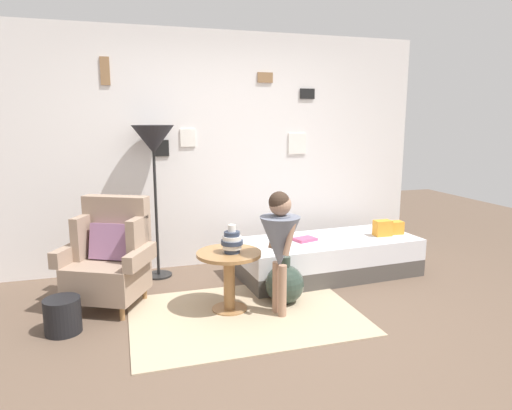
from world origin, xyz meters
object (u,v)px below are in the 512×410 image
(side_table, at_px, (229,269))
(vase_striped, at_px, (232,241))
(floor_lamp, at_px, (153,145))
(armchair, at_px, (110,258))
(demijohn_near, at_px, (285,284))
(magazine_basket, at_px, (63,316))
(person_child, at_px, (280,238))
(book_on_daybed, at_px, (305,239))
(daybed, at_px, (328,257))

(side_table, xyz_separation_m, vase_striped, (0.02, -0.03, 0.25))
(floor_lamp, bearing_deg, armchair, -125.88)
(side_table, xyz_separation_m, demijohn_near, (0.52, 0.01, -0.20))
(side_table, relative_size, floor_lamp, 0.35)
(armchair, bearing_deg, magazine_basket, -127.76)
(floor_lamp, xyz_separation_m, person_child, (0.90, -1.30, -0.71))
(armchair, xyz_separation_m, demijohn_near, (1.50, -0.42, -0.26))
(floor_lamp, xyz_separation_m, book_on_daybed, (1.48, -0.49, -0.98))
(vase_striped, relative_size, book_on_daybed, 1.11)
(armchair, relative_size, side_table, 1.73)
(person_child, bearing_deg, side_table, 150.63)
(daybed, bearing_deg, person_child, -136.23)
(side_table, height_order, magazine_basket, side_table)
(armchair, relative_size, person_child, 0.90)
(side_table, xyz_separation_m, floor_lamp, (-0.52, 1.08, 1.01))
(floor_lamp, distance_m, magazine_basket, 1.87)
(vase_striped, bearing_deg, demijohn_near, 4.36)
(floor_lamp, bearing_deg, daybed, -15.47)
(armchair, bearing_deg, book_on_daybed, 4.69)
(magazine_basket, bearing_deg, daybed, 13.73)
(person_child, xyz_separation_m, demijohn_near, (0.13, 0.23, -0.50))
(person_child, relative_size, magazine_basket, 3.84)
(armchair, xyz_separation_m, magazine_basket, (-0.37, -0.47, -0.30))
(side_table, distance_m, magazine_basket, 1.37)
(daybed, xyz_separation_m, demijohn_near, (-0.71, -0.58, -0.02))
(person_child, height_order, book_on_daybed, person_child)
(book_on_daybed, bearing_deg, magazine_basket, -164.71)
(side_table, height_order, person_child, person_child)
(daybed, distance_m, floor_lamp, 2.17)
(daybed, xyz_separation_m, book_on_daybed, (-0.27, 0.00, 0.22))
(daybed, bearing_deg, book_on_daybed, 179.99)
(demijohn_near, height_order, magazine_basket, demijohn_near)
(book_on_daybed, relative_size, magazine_basket, 0.79)
(armchair, height_order, vase_striped, armchair)
(daybed, relative_size, demijohn_near, 4.42)
(daybed, height_order, demijohn_near, demijohn_near)
(vase_striped, distance_m, floor_lamp, 1.45)
(floor_lamp, distance_m, book_on_daybed, 1.84)
(side_table, height_order, vase_striped, vase_striped)
(magazine_basket, bearing_deg, armchair, 52.24)
(book_on_daybed, xyz_separation_m, magazine_basket, (-2.31, -0.63, -0.28))
(floor_lamp, bearing_deg, book_on_daybed, -18.16)
(side_table, bearing_deg, demijohn_near, 1.40)
(armchair, height_order, book_on_daybed, armchair)
(floor_lamp, bearing_deg, vase_striped, -63.97)
(side_table, relative_size, vase_striped, 2.29)
(daybed, relative_size, person_child, 1.81)
(vase_striped, distance_m, demijohn_near, 0.67)
(armchair, distance_m, vase_striped, 1.12)
(demijohn_near, distance_m, magazine_basket, 1.87)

